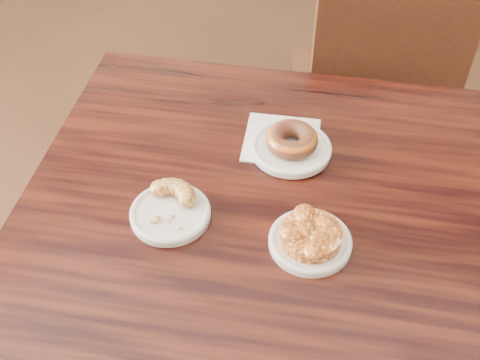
# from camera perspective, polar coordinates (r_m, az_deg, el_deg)

# --- Properties ---
(cafe_table) EXTENTS (0.92, 0.92, 0.75)m
(cafe_table) POSITION_cam_1_polar(r_m,az_deg,el_deg) (1.38, 1.39, -13.23)
(cafe_table) COLOR black
(cafe_table) RESTS_ON floor
(chair_far) EXTENTS (0.51, 0.51, 0.90)m
(chair_far) POSITION_cam_1_polar(r_m,az_deg,el_deg) (1.89, 11.74, 8.51)
(chair_far) COLOR black
(chair_far) RESTS_ON floor
(napkin) EXTENTS (0.15, 0.15, 0.00)m
(napkin) POSITION_cam_1_polar(r_m,az_deg,el_deg) (1.21, 3.95, 3.81)
(napkin) COLOR silver
(napkin) RESTS_ON cafe_table
(plate_donut) EXTENTS (0.16, 0.16, 0.01)m
(plate_donut) POSITION_cam_1_polar(r_m,az_deg,el_deg) (1.19, 4.85, 2.99)
(plate_donut) COLOR white
(plate_donut) RESTS_ON napkin
(plate_cruller) EXTENTS (0.14, 0.14, 0.01)m
(plate_cruller) POSITION_cam_1_polar(r_m,az_deg,el_deg) (1.07, -6.62, -3.20)
(plate_cruller) COLOR silver
(plate_cruller) RESTS_ON cafe_table
(plate_fritter) EXTENTS (0.14, 0.14, 0.01)m
(plate_fritter) POSITION_cam_1_polar(r_m,az_deg,el_deg) (1.03, 6.66, -5.86)
(plate_fritter) COLOR silver
(plate_fritter) RESTS_ON cafe_table
(glazed_donut) EXTENTS (0.10, 0.10, 0.04)m
(glazed_donut) POSITION_cam_1_polar(r_m,az_deg,el_deg) (1.17, 4.93, 3.86)
(glazed_donut) COLOR #9A4816
(glazed_donut) RESTS_ON plate_donut
(apple_fritter) EXTENTS (0.14, 0.14, 0.03)m
(apple_fritter) POSITION_cam_1_polar(r_m,az_deg,el_deg) (1.02, 6.77, -5.04)
(apple_fritter) COLOR #4E2108
(apple_fritter) RESTS_ON plate_fritter
(cruller_fragment) EXTENTS (0.11, 0.11, 0.03)m
(cruller_fragment) POSITION_cam_1_polar(r_m,az_deg,el_deg) (1.06, -6.71, -2.45)
(cruller_fragment) COLOR brown
(cruller_fragment) RESTS_ON plate_cruller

